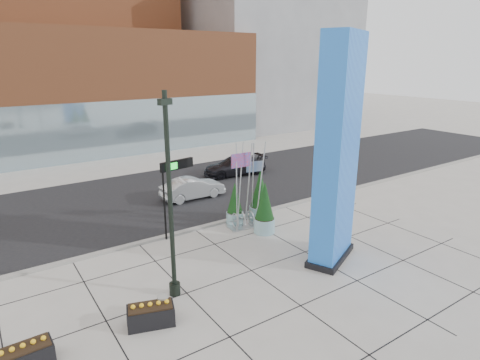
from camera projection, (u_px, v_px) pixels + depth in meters
ground at (218, 267)px, 16.90m from camera, size 160.00×160.00×0.00m
street_asphalt at (135, 201)px, 24.83m from camera, size 80.00×12.00×0.02m
curb_edge at (177, 233)px, 20.06m from camera, size 80.00×0.30×0.12m
tower_podium at (77, 92)px, 37.27m from camera, size 34.00×10.00×11.00m
tower_glass_front at (94, 131)px, 34.33m from camera, size 34.00×0.60×5.00m
building_grey_parking at (260, 55)px, 53.64m from camera, size 20.00×18.00×18.00m
blue_pylon at (337, 157)px, 16.39m from camera, size 3.11×2.34×9.48m
lamp_post at (171, 218)px, 14.09m from camera, size 0.50×0.41×7.48m
public_art_sculpture at (246, 205)px, 20.83m from camera, size 2.08×1.21×4.49m
concrete_bollard at (163, 306)px, 13.61m from camera, size 0.39×0.39×0.76m
overhead_street_sign at (176, 172)px, 18.95m from camera, size 1.81×0.47×3.84m
round_planter_east at (260, 197)px, 21.57m from camera, size 1.13×1.13×2.82m
round_planter_mid at (235, 204)px, 21.16m from camera, size 0.91×0.91×2.28m
round_planter_west at (265, 209)px, 20.01m from camera, size 1.06×1.06×2.66m
box_planter_north at (151, 314)px, 13.17m from camera, size 1.68×1.19×0.83m
box_planter_south at (25, 357)px, 11.30m from camera, size 1.52×0.79×0.82m
car_silver_mid at (193, 188)px, 25.11m from camera, size 4.05×1.42×1.33m
car_dark_east at (235, 166)px, 30.26m from camera, size 5.03×2.60×1.40m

